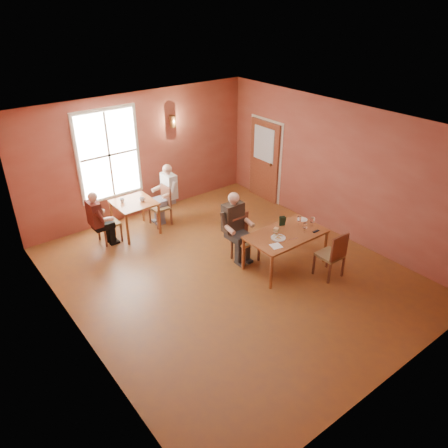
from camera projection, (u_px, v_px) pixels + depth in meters
ground at (230, 274)px, 8.73m from camera, size 6.00×7.00×0.01m
wall_back at (140, 156)px, 10.45m from camera, size 6.00×0.04×3.00m
wall_front at (400, 302)px, 5.58m from camera, size 6.00×0.04×3.00m
wall_left at (71, 262)px, 6.41m from camera, size 0.04×7.00×3.00m
wall_right at (337, 170)px, 9.63m from camera, size 0.04×7.00×3.00m
ceiling at (231, 126)px, 7.30m from camera, size 6.00×7.00×0.04m
window at (109, 155)px, 9.89m from camera, size 1.36×0.10×1.96m
door at (264, 161)px, 11.41m from camera, size 0.12×1.04×2.10m
wall_sconce at (173, 121)px, 10.53m from camera, size 0.16×0.16×0.28m
main_table at (285, 250)px, 8.83m from camera, size 1.60×0.90×0.75m
chair_diner_main at (245, 239)px, 8.95m from camera, size 0.44×0.44×1.00m
diner_main at (247, 231)px, 8.83m from camera, size 0.57×0.57×1.42m
chair_empty at (330, 254)px, 8.46m from camera, size 0.45×0.45×0.99m
plate_food at (278, 237)px, 8.48m from camera, size 0.38×0.38×0.04m
sandwich at (276, 232)px, 8.60m from camera, size 0.13×0.12×0.12m
goblet_a at (299, 220)px, 8.91m from camera, size 0.10×0.10×0.21m
goblet_b at (312, 222)px, 8.86m from camera, size 0.09×0.09×0.22m
goblet_c at (305, 227)px, 8.66m from camera, size 0.10×0.10×0.22m
menu_stand at (282, 221)px, 8.90m from camera, size 0.14×0.11×0.20m
knife at (293, 239)px, 8.46m from camera, size 0.22×0.08×0.00m
napkin at (276, 246)px, 8.23m from camera, size 0.24×0.24×0.01m
side_plate at (303, 220)px, 9.16m from camera, size 0.22×0.22×0.02m
sunglasses at (316, 231)px, 8.72m from camera, size 0.15×0.05×0.02m
second_table at (135, 217)px, 10.05m from camera, size 0.88×0.88×0.78m
chair_diner_white at (160, 206)px, 10.35m from camera, size 0.42×0.42×0.95m
diner_white at (160, 198)px, 10.27m from camera, size 0.55×0.55×1.37m
chair_diner_maroon at (109, 222)px, 9.66m from camera, size 0.41×0.41×0.93m
diner_maroon at (106, 216)px, 9.56m from camera, size 0.51×0.51×1.27m
cup_a at (142, 200)px, 9.87m from camera, size 0.12×0.12×0.09m
cup_b at (122, 200)px, 9.82m from camera, size 0.13×0.13×0.10m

